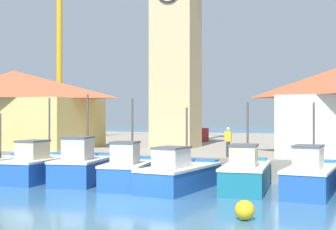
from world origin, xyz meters
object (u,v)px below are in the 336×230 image
fishing_boat_right_outer (311,177)px  fishing_boat_mid_right (180,174)px  warehouse_left (13,108)px  port_crane_near (195,63)px  clock_tower (176,35)px  port_crane_far (61,61)px  fishing_boat_right_inner (246,174)px  fishing_boat_center (129,171)px  mooring_buoy (245,210)px  fishing_boat_mid_left (83,167)px  dock_worker_near_tower (228,142)px  fishing_boat_left_inner (42,166)px

fishing_boat_right_outer → fishing_boat_mid_right: bearing=-172.4°
warehouse_left → port_crane_near: port_crane_near is taller
clock_tower → port_crane_far: size_ratio=0.87×
fishing_boat_right_inner → fishing_boat_center: bearing=-171.1°
port_crane_near → mooring_buoy: port_crane_near is taller
fishing_boat_mid_left → warehouse_left: bearing=144.7°
fishing_boat_right_inner → port_crane_near: size_ratio=0.28×
dock_worker_near_tower → mooring_buoy: bearing=-74.2°
fishing_boat_mid_right → warehouse_left: (-15.38, 7.50, 3.35)m
fishing_boat_left_inner → warehouse_left: bearing=136.7°
fishing_boat_left_inner → fishing_boat_mid_right: (7.89, -0.43, -0.05)m
fishing_boat_mid_right → port_crane_near: 21.28m
fishing_boat_mid_left → warehouse_left: 12.69m
dock_worker_near_tower → fishing_boat_right_inner: bearing=-64.7°
port_crane_near → dock_worker_near_tower: bearing=-66.8°
fishing_boat_left_inner → port_crane_far: (-10.61, 18.15, 8.11)m
fishing_boat_mid_right → fishing_boat_left_inner: bearing=176.9°
fishing_boat_right_outer → dock_worker_near_tower: 5.76m
fishing_boat_left_inner → warehouse_left: size_ratio=0.43×
fishing_boat_mid_left → mooring_buoy: (9.43, -5.82, -0.49)m
fishing_boat_mid_left → port_crane_far: port_crane_far is taller
fishing_boat_mid_left → fishing_boat_right_inner: fishing_boat_mid_left is taller
fishing_boat_mid_right → fishing_boat_right_inner: fishing_boat_right_inner is taller
fishing_boat_left_inner → port_crane_far: port_crane_far is taller
fishing_boat_mid_right → mooring_buoy: bearing=-53.1°
clock_tower → port_crane_far: bearing=153.0°
fishing_boat_left_inner → warehouse_left: warehouse_left is taller
clock_tower → mooring_buoy: 20.60m
port_crane_far → fishing_boat_right_outer: bearing=-36.2°
fishing_boat_left_inner → fishing_boat_center: 5.35m
fishing_boat_right_inner → dock_worker_near_tower: fishing_boat_right_inner is taller
fishing_boat_center → port_crane_far: bearing=130.5°
fishing_boat_center → dock_worker_near_tower: (3.90, 4.24, 1.29)m
fishing_boat_left_inner → fishing_boat_right_inner: 10.83m
fishing_boat_center → fishing_boat_mid_left: bearing=170.1°
fishing_boat_mid_right → warehouse_left: warehouse_left is taller
fishing_boat_left_inner → mooring_buoy: bearing=-26.0°
fishing_boat_right_outer → clock_tower: bearing=133.4°
fishing_boat_right_outer → clock_tower: 16.76m
mooring_buoy → clock_tower: bearing=116.1°
fishing_boat_mid_left → mooring_buoy: fishing_boat_mid_left is taller
warehouse_left → dock_worker_near_tower: 17.17m
fishing_boat_right_inner → clock_tower: (-7.03, 10.45, 8.58)m
fishing_boat_mid_right → fishing_boat_right_outer: 5.86m
fishing_boat_mid_right → fishing_boat_right_inner: 3.04m
fishing_boat_mid_left → port_crane_near: size_ratio=0.27×
fishing_boat_right_outer → port_crane_far: port_crane_far is taller
fishing_boat_right_outer → port_crane_near: bearing=120.6°
dock_worker_near_tower → port_crane_far: bearing=144.0°
fishing_boat_center → mooring_buoy: 8.50m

